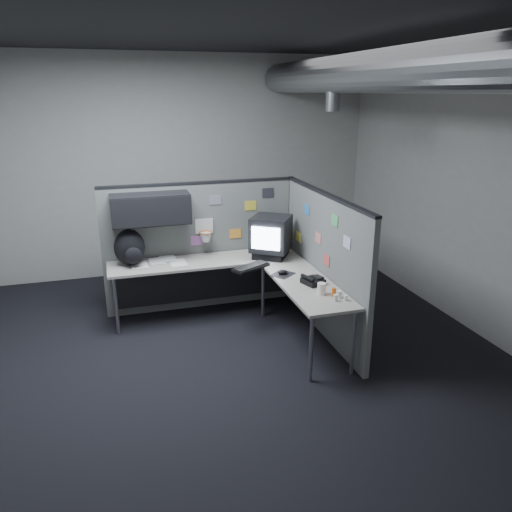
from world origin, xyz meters
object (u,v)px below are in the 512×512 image
object	(u,v)px
desk	(231,275)
keyboard	(251,267)
phone	(313,281)
monitor	(271,236)
backpack	(130,248)

from	to	relation	value
desk	keyboard	bearing A→B (deg)	-42.12
keyboard	phone	world-z (taller)	phone
monitor	backpack	world-z (taller)	monitor
desk	keyboard	xyz separation A→B (m)	(0.19, -0.18, 0.14)
monitor	keyboard	bearing A→B (deg)	-145.63
monitor	keyboard	size ratio (longest dim) A/B	1.24
keyboard	phone	xyz separation A→B (m)	(0.50, -0.64, 0.02)
phone	keyboard	bearing A→B (deg)	120.37
keyboard	phone	bearing A→B (deg)	-37.09
desk	backpack	size ratio (longest dim) A/B	5.35
monitor	phone	distance (m)	1.04
monitor	keyboard	xyz separation A→B (m)	(-0.36, -0.37, -0.24)
monitor	phone	world-z (taller)	monitor
desk	phone	world-z (taller)	phone
keyboard	backpack	distance (m)	1.42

